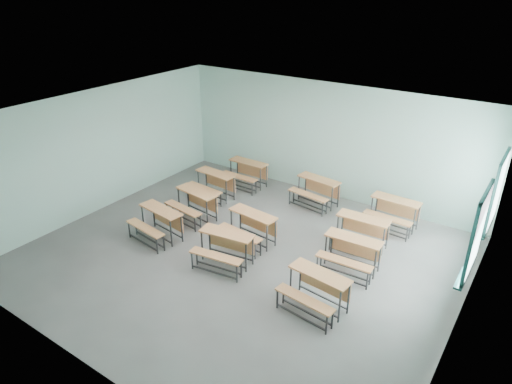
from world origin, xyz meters
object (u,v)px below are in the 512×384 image
desk_unit_r0c0 (158,220)px  desk_unit_r1c2 (351,250)px  desk_unit_r1c0 (194,201)px  desk_unit_r1c1 (250,224)px  desk_unit_r0c1 (225,245)px  desk_unit_r3c0 (246,170)px  desk_unit_r3c2 (394,210)px  desk_unit_r3c1 (316,188)px  desk_unit_r2c0 (213,182)px  desk_unit_r2c2 (361,229)px  desk_unit_r0c2 (316,286)px

desk_unit_r0c0 → desk_unit_r1c2: size_ratio=1.05×
desk_unit_r1c0 → desk_unit_r1c1: size_ratio=1.02×
desk_unit_r0c1 → desk_unit_r1c1: 1.05m
desk_unit_r0c1 → desk_unit_r3c0: (-2.00, 3.63, 0.00)m
desk_unit_r0c1 → desk_unit_r3c2: size_ratio=1.05×
desk_unit_r1c2 → desk_unit_r3c1: bearing=128.4°
desk_unit_r1c2 → desk_unit_r2c0: 4.75m
desk_unit_r1c1 → desk_unit_r2c0: same height
desk_unit_r0c1 → desk_unit_r3c1: (0.29, 3.68, 0.00)m
desk_unit_r0c1 → desk_unit_r2c2: 3.14m
desk_unit_r1c2 → desk_unit_r3c0: (-4.33, 2.30, 0.00)m
desk_unit_r0c1 → desk_unit_r2c0: bearing=125.4°
desk_unit_r3c2 → desk_unit_r2c2: bearing=-99.9°
desk_unit_r2c0 → desk_unit_r2c2: 4.45m
desk_unit_r1c2 → desk_unit_r3c0: bearing=149.6°
desk_unit_r2c0 → desk_unit_r2c2: (4.45, -0.14, 0.00)m
desk_unit_r1c1 → desk_unit_r3c0: bearing=132.7°
desk_unit_r0c0 → desk_unit_r3c1: 4.34m
desk_unit_r0c2 → desk_unit_r0c0: bearing=-176.1°
desk_unit_r0c2 → desk_unit_r3c2: size_ratio=1.04×
desk_unit_r2c2 → desk_unit_r3c1: (-1.87, 1.40, 0.00)m
desk_unit_r0c1 → desk_unit_r3c0: bearing=111.0°
desk_unit_r0c2 → desk_unit_r2c2: (-0.15, 2.48, 0.00)m
desk_unit_r1c0 → desk_unit_r3c0: bearing=99.1°
desk_unit_r1c2 → desk_unit_r2c2: bearing=97.8°
desk_unit_r2c2 → desk_unit_r3c2: bearing=75.0°
desk_unit_r1c0 → desk_unit_r2c0: 1.27m
desk_unit_r3c1 → desk_unit_r3c2: (2.16, -0.05, 0.00)m
desk_unit_r0c1 → desk_unit_r3c0: 4.14m
desk_unit_r2c2 → desk_unit_r3c0: bearing=159.4°
desk_unit_r3c1 → desk_unit_r3c2: 2.16m
desk_unit_r1c1 → desk_unit_r3c2: size_ratio=1.03×
desk_unit_r0c2 → desk_unit_r1c2: same height
desk_unit_r2c0 → desk_unit_r3c2: 4.89m
desk_unit_r0c0 → desk_unit_r1c2: (4.31, 1.34, 0.00)m
desk_unit_r0c0 → desk_unit_r3c2: same height
desk_unit_r0c2 → desk_unit_r1c1: same height
desk_unit_r0c2 → desk_unit_r1c0: (-4.24, 1.41, 0.00)m
desk_unit_r0c1 → desk_unit_r1c0: size_ratio=1.00×
desk_unit_r0c1 → desk_unit_r2c2: (2.15, 2.29, 0.00)m
desk_unit_r1c2 → desk_unit_r2c2: (-0.17, 0.96, 0.00)m
desk_unit_r0c2 → desk_unit_r1c1: size_ratio=1.00×
desk_unit_r2c0 → desk_unit_r2c2: same height
desk_unit_r0c0 → desk_unit_r0c2: bearing=5.4°
desk_unit_r1c0 → desk_unit_r2c0: size_ratio=1.02×
desk_unit_r0c0 → desk_unit_r1c0: size_ratio=1.00×
desk_unit_r3c0 → desk_unit_r1c0: bearing=-87.1°
desk_unit_r1c0 → desk_unit_r1c2: same height
desk_unit_r0c1 → desk_unit_r3c1: 3.70m
desk_unit_r1c0 → desk_unit_r0c2: bearing=-10.8°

